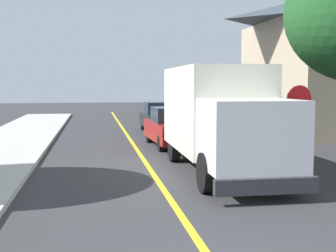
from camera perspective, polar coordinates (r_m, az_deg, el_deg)
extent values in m
cube|color=gold|center=(15.08, -2.80, -4.81)|extent=(0.16, 56.00, 0.01)
cube|color=#F2EDCC|center=(14.31, 5.82, 2.26)|extent=(2.43, 5.01, 2.60)
cube|color=silver|center=(11.02, 10.53, -1.08)|extent=(2.29, 2.01, 1.70)
cube|color=#1E2D3D|center=(10.14, 12.28, 0.45)|extent=(2.04, 0.09, 0.75)
cube|color=#2D2D33|center=(10.19, 12.49, -7.52)|extent=(2.40, 0.21, 0.36)
cylinder|color=black|center=(11.73, 14.97, -5.48)|extent=(0.31, 1.00, 1.00)
cylinder|color=black|center=(11.05, 4.93, -5.98)|extent=(0.31, 1.00, 1.00)
cylinder|color=black|center=(15.93, 8.26, -2.50)|extent=(0.31, 1.00, 1.00)
cylinder|color=black|center=(15.44, 0.79, -2.70)|extent=(0.31, 1.00, 1.00)
cube|color=maroon|center=(19.20, 0.61, -0.66)|extent=(2.01, 4.48, 0.76)
cube|color=#1E2D3D|center=(19.28, 0.51, 1.46)|extent=(1.67, 1.87, 0.64)
cylinder|color=black|center=(18.08, 4.04, -2.10)|extent=(0.25, 0.65, 0.64)
cylinder|color=black|center=(17.71, -0.87, -2.25)|extent=(0.25, 0.65, 0.64)
cylinder|color=black|center=(20.78, 1.87, -1.11)|extent=(0.25, 0.65, 0.64)
cylinder|color=black|center=(20.45, -2.43, -1.22)|extent=(0.25, 0.65, 0.64)
cube|color=black|center=(24.87, -1.01, 0.73)|extent=(1.88, 4.43, 0.76)
cube|color=#1E2D3D|center=(24.97, -1.07, 2.36)|extent=(1.62, 1.83, 0.64)
cylinder|color=black|center=(23.67, 1.45, -0.31)|extent=(0.23, 0.64, 0.64)
cylinder|color=black|center=(23.40, -2.34, -0.38)|extent=(0.23, 0.64, 0.64)
cylinder|color=black|center=(26.42, 0.18, 0.29)|extent=(0.23, 0.64, 0.64)
cylinder|color=black|center=(26.17, -3.22, 0.23)|extent=(0.23, 0.64, 0.64)
cylinder|color=gray|center=(14.03, 16.38, -1.27)|extent=(0.08, 0.08, 2.20)
cylinder|color=red|center=(13.98, 16.45, 3.43)|extent=(0.76, 0.03, 0.76)
cylinder|color=white|center=(13.99, 16.42, 3.44)|extent=(0.80, 0.02, 0.80)
cube|color=brown|center=(23.39, 13.62, 1.27)|extent=(0.10, 1.00, 2.10)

